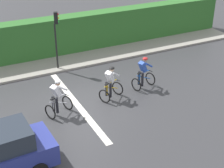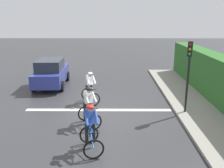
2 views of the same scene
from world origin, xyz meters
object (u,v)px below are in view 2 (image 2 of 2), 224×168
(car_navy, at_px, (51,73))
(traffic_light_near_crossing, at_px, (189,67))
(cyclist_lead, at_px, (91,128))
(cyclist_second, at_px, (89,107))
(cyclist_mid, at_px, (90,88))

(car_navy, distance_m, traffic_light_near_crossing, 8.77)
(cyclist_lead, height_order, traffic_light_near_crossing, traffic_light_near_crossing)
(cyclist_lead, relative_size, traffic_light_near_crossing, 0.50)
(cyclist_lead, bearing_deg, cyclist_second, -82.53)
(cyclist_lead, distance_m, traffic_light_near_crossing, 5.28)
(cyclist_second, xyz_separation_m, cyclist_mid, (0.20, -2.69, 0.00))
(cyclist_second, distance_m, cyclist_mid, 2.70)
(traffic_light_near_crossing, bearing_deg, cyclist_second, 14.79)
(cyclist_second, xyz_separation_m, car_navy, (2.99, -5.84, 0.08))
(cyclist_second, height_order, cyclist_mid, same)
(cyclist_lead, distance_m, cyclist_mid, 4.68)
(cyclist_mid, bearing_deg, cyclist_lead, 95.67)
(cyclist_mid, height_order, car_navy, car_navy)
(cyclist_mid, relative_size, car_navy, 0.40)
(cyclist_second, height_order, car_navy, car_navy)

